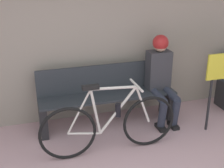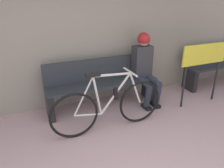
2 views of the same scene
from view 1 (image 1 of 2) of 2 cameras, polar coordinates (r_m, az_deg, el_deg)
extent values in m
cube|color=#9E9384|center=(4.50, -8.05, 12.74)|extent=(12.00, 0.12, 3.20)
cube|color=#2D3338|center=(4.49, -0.67, -2.21)|extent=(1.99, 0.42, 0.03)
cube|color=#2D3338|center=(4.59, -1.36, 1.20)|extent=(1.99, 0.03, 0.40)
cube|color=#232326|center=(4.46, -12.48, -6.41)|extent=(0.10, 0.36, 0.45)
cube|color=#232326|center=(4.92, 10.01, -3.41)|extent=(0.10, 0.36, 0.45)
torus|color=black|center=(3.83, -8.08, -8.99)|extent=(0.70, 0.04, 0.70)
torus|color=black|center=(4.08, 6.75, -6.80)|extent=(0.70, 0.04, 0.70)
cylinder|color=silver|center=(3.70, 0.36, -0.73)|extent=(0.57, 0.03, 0.07)
cylinder|color=silver|center=(3.84, 1.10, -4.82)|extent=(0.49, 0.03, 0.59)
cylinder|color=silver|center=(3.77, -3.04, -5.14)|extent=(0.14, 0.03, 0.61)
cylinder|color=silver|center=(3.87, -5.10, -9.00)|extent=(0.40, 0.03, 0.09)
cylinder|color=silver|center=(3.72, -6.05, -5.09)|extent=(0.32, 0.02, 0.56)
cylinder|color=silver|center=(3.93, 5.64, -3.76)|extent=(0.22, 0.03, 0.52)
cube|color=black|center=(3.62, -3.95, -0.61)|extent=(0.20, 0.07, 0.05)
cylinder|color=silver|center=(3.79, 4.47, -0.21)|extent=(0.03, 0.40, 0.03)
cylinder|color=black|center=(3.84, 1.10, -4.82)|extent=(0.07, 0.07, 0.17)
cylinder|color=#2D3342|center=(4.54, 8.42, -2.13)|extent=(0.11, 0.42, 0.13)
cylinder|color=#2D3342|center=(4.49, 9.22, -5.48)|extent=(0.11, 0.17, 0.42)
cube|color=black|center=(4.62, 8.88, -7.85)|extent=(0.10, 0.22, 0.06)
cylinder|color=#2D3342|center=(4.63, 10.67, -1.82)|extent=(0.11, 0.42, 0.13)
cylinder|color=#2D3342|center=(4.57, 11.48, -5.11)|extent=(0.11, 0.17, 0.42)
cube|color=black|center=(4.70, 11.10, -7.44)|extent=(0.10, 0.22, 0.06)
cube|color=#38383D|center=(4.68, 8.47, 2.56)|extent=(0.34, 0.22, 0.58)
sphere|color=tan|center=(4.55, 8.85, 7.10)|extent=(0.20, 0.20, 0.20)
sphere|color=#B22323|center=(4.54, 8.87, 7.47)|extent=(0.23, 0.23, 0.23)
cube|color=#232326|center=(5.44, 19.82, -1.90)|extent=(0.10, 0.36, 0.45)
cylinder|color=#232326|center=(4.60, 17.27, -3.74)|extent=(0.04, 0.04, 0.77)
camera|label=2|loc=(0.74, -25.18, -10.90)|focal=35.00mm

